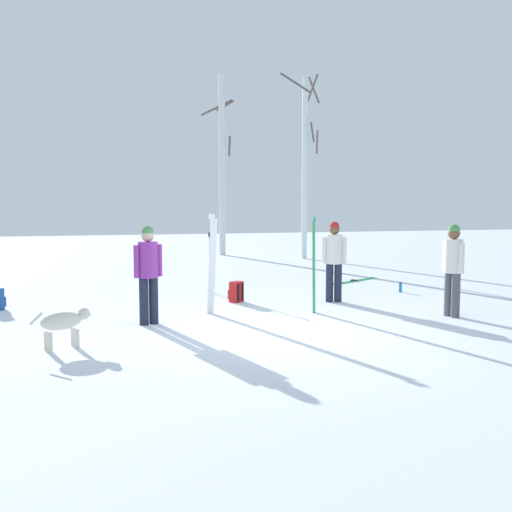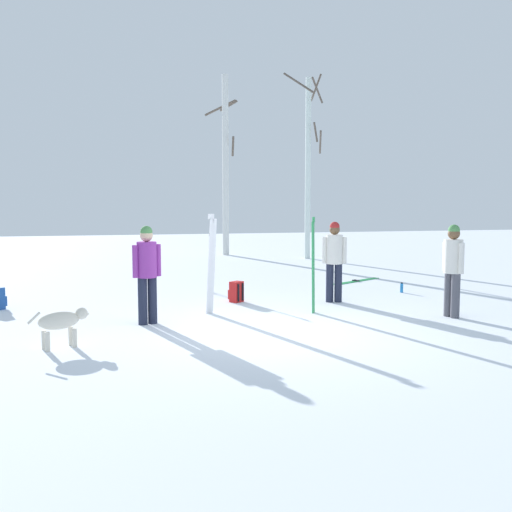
% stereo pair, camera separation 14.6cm
% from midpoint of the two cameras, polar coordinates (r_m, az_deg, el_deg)
% --- Properties ---
extents(ground_plane, '(60.00, 60.00, 0.00)m').
position_cam_midpoint_polar(ground_plane, '(9.38, 1.34, -7.62)').
color(ground_plane, white).
extents(person_0, '(0.34, 0.52, 1.72)m').
position_cam_midpoint_polar(person_0, '(11.05, 18.84, -0.78)').
color(person_0, '#4C4C56').
rests_on(person_0, ground_plane).
extents(person_1, '(0.50, 0.34, 1.72)m').
position_cam_midpoint_polar(person_1, '(9.97, -11.20, -1.23)').
color(person_1, '#1E2338').
rests_on(person_1, ground_plane).
extents(person_2, '(0.50, 0.34, 1.72)m').
position_cam_midpoint_polar(person_2, '(12.14, 7.52, -0.02)').
color(person_2, '#1E2338').
rests_on(person_2, ground_plane).
extents(dog, '(0.84, 0.44, 0.57)m').
position_cam_midpoint_polar(dog, '(8.72, -19.17, -6.31)').
color(dog, beige).
rests_on(dog, ground_plane).
extents(ski_pair_planted_1, '(0.22, 0.03, 1.90)m').
position_cam_midpoint_polar(ski_pair_planted_1, '(10.80, -4.82, -0.83)').
color(ski_pair_planted_1, white).
rests_on(ski_pair_planted_1, ground_plane).
extents(ski_pair_planted_2, '(0.14, 0.18, 1.85)m').
position_cam_midpoint_polar(ski_pair_planted_2, '(10.84, 5.45, -0.97)').
color(ski_pair_planted_2, green).
rests_on(ski_pair_planted_2, ground_plane).
extents(ski_pair_lying_0, '(1.72, 1.09, 0.05)m').
position_cam_midpoint_polar(ski_pair_lying_0, '(15.57, 9.67, -2.47)').
color(ski_pair_lying_0, green).
rests_on(ski_pair_lying_0, ground_plane).
extents(ski_poles_0, '(0.07, 0.25, 1.42)m').
position_cam_midpoint_polar(ski_poles_0, '(13.35, -4.98, -0.48)').
color(ski_poles_0, '#B2B2BC').
rests_on(ski_poles_0, ground_plane).
extents(backpack_0, '(0.34, 0.34, 0.44)m').
position_cam_midpoint_polar(backpack_0, '(12.12, -2.36, -3.64)').
color(backpack_0, red).
rests_on(backpack_0, ground_plane).
extents(water_bottle_0, '(0.07, 0.07, 0.24)m').
position_cam_midpoint_polar(water_bottle_0, '(13.85, 14.03, -3.09)').
color(water_bottle_0, '#1E72BF').
rests_on(water_bottle_0, ground_plane).
extents(birch_tree_2, '(1.35, 1.15, 7.22)m').
position_cam_midpoint_polar(birch_tree_2, '(23.22, -3.61, 9.28)').
color(birch_tree_2, silver).
rests_on(birch_tree_2, ground_plane).
extents(birch_tree_3, '(1.58, 1.37, 6.91)m').
position_cam_midpoint_polar(birch_tree_3, '(21.68, 4.76, 9.28)').
color(birch_tree_3, silver).
rests_on(birch_tree_3, ground_plane).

